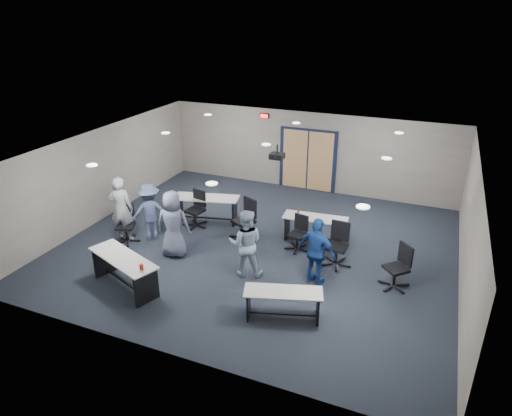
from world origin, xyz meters
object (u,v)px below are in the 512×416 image
at_px(person_navy, 317,252).
at_px(table_front_right, 283,300).
at_px(table_back_left, 206,205).
at_px(table_back_right, 315,224).
at_px(chair_loose_left, 125,225).
at_px(chair_back_c, 297,234).
at_px(person_back, 150,212).
at_px(person_plaid, 173,224).
at_px(chair_back_d, 337,245).
at_px(person_lightblue, 246,243).
at_px(table_front_left, 124,267).
at_px(chair_back_a, 195,209).
at_px(chair_loose_right, 396,267).
at_px(person_gray, 121,209).
at_px(chair_back_b, 244,220).

bearing_deg(person_navy, table_front_right, 95.58).
relative_size(table_back_left, table_back_right, 1.13).
bearing_deg(chair_loose_left, table_back_left, 33.73).
height_order(table_back_left, chair_back_c, chair_back_c).
height_order(table_back_right, chair_back_c, table_back_right).
relative_size(table_back_right, person_back, 1.11).
distance_m(chair_loose_left, person_plaid, 1.64).
bearing_deg(chair_back_d, chair_loose_left, -167.59).
relative_size(chair_back_d, person_lightblue, 0.66).
height_order(chair_back_c, person_navy, person_navy).
distance_m(table_front_left, table_front_right, 3.69).
bearing_deg(person_back, table_back_right, 162.52).
bearing_deg(table_front_left, person_lightblue, 54.95).
height_order(table_front_right, chair_loose_left, chair_loose_left).
bearing_deg(person_plaid, chair_back_a, -92.14).
relative_size(table_back_right, chair_back_d, 1.60).
distance_m(chair_loose_right, person_navy, 1.81).
bearing_deg(person_plaid, person_navy, 168.03).
distance_m(table_front_right, person_plaid, 3.73).
height_order(table_back_left, person_back, person_back).
bearing_deg(chair_back_c, person_back, -155.19).
relative_size(chair_back_c, person_navy, 0.57).
height_order(table_front_right, person_gray, person_gray).
height_order(table_front_left, table_back_left, table_front_left).
xyz_separation_m(table_front_right, person_back, (-4.53, 1.97, 0.35)).
bearing_deg(chair_loose_right, table_back_right, -168.23).
distance_m(chair_back_a, chair_back_c, 3.18).
height_order(table_front_left, chair_back_c, chair_back_c).
bearing_deg(chair_loose_right, person_back, -134.82).
distance_m(chair_back_c, person_plaid, 3.21).
bearing_deg(chair_loose_right, chair_back_d, -152.25).
bearing_deg(table_back_right, person_back, -164.75).
distance_m(table_front_right, person_gray, 5.45).
distance_m(table_front_right, chair_back_c, 2.93).
xyz_separation_m(chair_back_d, chair_loose_right, (1.46, -0.44, -0.03)).
relative_size(chair_back_a, person_lightblue, 0.64).
height_order(chair_back_a, person_plaid, person_plaid).
height_order(chair_back_d, chair_loose_left, chair_back_d).
height_order(table_back_right, person_back, person_back).
distance_m(chair_back_b, chair_back_d, 2.71).
relative_size(chair_back_d, person_back, 0.70).
relative_size(chair_back_a, chair_back_d, 0.96).
xyz_separation_m(chair_loose_left, person_navy, (5.30, 0.01, 0.30)).
bearing_deg(person_gray, chair_back_b, -169.39).
bearing_deg(person_back, chair_loose_left, 5.04).
relative_size(table_back_right, chair_loose_right, 1.68).
relative_size(chair_back_a, chair_back_c, 1.13).
xyz_separation_m(chair_back_d, person_navy, (-0.25, -0.97, 0.27)).
xyz_separation_m(table_back_right, person_navy, (0.60, -2.02, 0.34)).
xyz_separation_m(table_back_left, person_navy, (3.90, -1.99, 0.29)).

